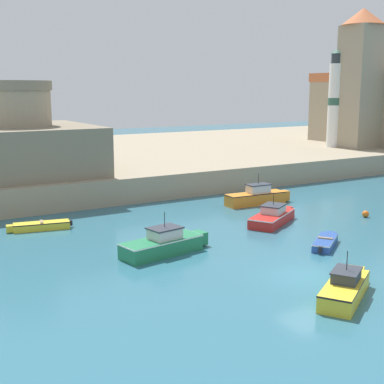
{
  "coord_description": "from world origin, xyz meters",
  "views": [
    {
      "loc": [
        -18.52,
        -19.51,
        9.54
      ],
      "look_at": [
        1.32,
        13.8,
        2.0
      ],
      "focal_mm": 50.0,
      "sensor_mm": 36.0,
      "label": 1
    }
  ],
  "objects_px": {
    "motorboat_red_6": "(273,216)",
    "mooring_buoy": "(366,214)",
    "dinghy_yellow_2": "(40,226)",
    "motorboat_orange_1": "(257,197)",
    "lighthouse": "(336,99)",
    "church": "(374,102)",
    "motorboat_green_3": "(164,244)",
    "motorboat_yellow_0": "(345,287)",
    "dinghy_blue_5": "(325,242)",
    "fortress": "(16,143)"
  },
  "relations": [
    {
      "from": "motorboat_red_6",
      "to": "lighthouse",
      "type": "distance_m",
      "value": 34.11
    },
    {
      "from": "dinghy_blue_5",
      "to": "mooring_buoy",
      "type": "bearing_deg",
      "value": 26.37
    },
    {
      "from": "motorboat_orange_1",
      "to": "motorboat_red_6",
      "type": "distance_m",
      "value": 6.34
    },
    {
      "from": "motorboat_yellow_0",
      "to": "motorboat_red_6",
      "type": "height_order",
      "value": "motorboat_red_6"
    },
    {
      "from": "dinghy_yellow_2",
      "to": "motorboat_yellow_0",
      "type": "bearing_deg",
      "value": -65.53
    },
    {
      "from": "motorboat_yellow_0",
      "to": "mooring_buoy",
      "type": "height_order",
      "value": "motorboat_yellow_0"
    },
    {
      "from": "motorboat_red_6",
      "to": "motorboat_yellow_0",
      "type": "bearing_deg",
      "value": -115.68
    },
    {
      "from": "dinghy_yellow_2",
      "to": "dinghy_blue_5",
      "type": "relative_size",
      "value": 1.24
    },
    {
      "from": "church",
      "to": "fortress",
      "type": "relative_size",
      "value": 1.35
    },
    {
      "from": "motorboat_orange_1",
      "to": "church",
      "type": "relative_size",
      "value": 0.35
    },
    {
      "from": "motorboat_green_3",
      "to": "mooring_buoy",
      "type": "height_order",
      "value": "motorboat_green_3"
    },
    {
      "from": "motorboat_orange_1",
      "to": "lighthouse",
      "type": "relative_size",
      "value": 0.48
    },
    {
      "from": "motorboat_yellow_0",
      "to": "dinghy_yellow_2",
      "type": "height_order",
      "value": "motorboat_yellow_0"
    },
    {
      "from": "mooring_buoy",
      "to": "fortress",
      "type": "relative_size",
      "value": 0.04
    },
    {
      "from": "motorboat_yellow_0",
      "to": "motorboat_orange_1",
      "type": "relative_size",
      "value": 0.83
    },
    {
      "from": "motorboat_yellow_0",
      "to": "motorboat_red_6",
      "type": "bearing_deg",
      "value": 64.32
    },
    {
      "from": "motorboat_green_3",
      "to": "church",
      "type": "distance_m",
      "value": 49.41
    },
    {
      "from": "motorboat_green_3",
      "to": "church",
      "type": "xyz_separation_m",
      "value": [
        43.38,
        22.56,
        7.11
      ]
    },
    {
      "from": "mooring_buoy",
      "to": "motorboat_orange_1",
      "type": "bearing_deg",
      "value": 118.3
    },
    {
      "from": "church",
      "to": "dinghy_blue_5",
      "type": "bearing_deg",
      "value": -142.4
    },
    {
      "from": "motorboat_red_6",
      "to": "fortress",
      "type": "xyz_separation_m",
      "value": [
        -13.62,
        18.3,
        4.39
      ]
    },
    {
      "from": "lighthouse",
      "to": "dinghy_blue_5",
      "type": "bearing_deg",
      "value": -135.97
    },
    {
      "from": "motorboat_yellow_0",
      "to": "dinghy_yellow_2",
      "type": "relative_size",
      "value": 1.13
    },
    {
      "from": "motorboat_orange_1",
      "to": "motorboat_red_6",
      "type": "relative_size",
      "value": 1.07
    },
    {
      "from": "dinghy_yellow_2",
      "to": "motorboat_red_6",
      "type": "height_order",
      "value": "motorboat_red_6"
    },
    {
      "from": "church",
      "to": "dinghy_yellow_2",
      "type": "bearing_deg",
      "value": -164.41
    },
    {
      "from": "motorboat_green_3",
      "to": "church",
      "type": "height_order",
      "value": "church"
    },
    {
      "from": "dinghy_yellow_2",
      "to": "motorboat_green_3",
      "type": "xyz_separation_m",
      "value": [
        4.77,
        -9.12,
        0.31
      ]
    },
    {
      "from": "motorboat_yellow_0",
      "to": "mooring_buoy",
      "type": "xyz_separation_m",
      "value": [
        13.23,
        10.49,
        -0.27
      ]
    },
    {
      "from": "motorboat_red_6",
      "to": "mooring_buoy",
      "type": "height_order",
      "value": "motorboat_red_6"
    },
    {
      "from": "motorboat_orange_1",
      "to": "lighthouse",
      "type": "bearing_deg",
      "value": 31.84
    },
    {
      "from": "dinghy_blue_5",
      "to": "motorboat_red_6",
      "type": "xyz_separation_m",
      "value": [
        0.93,
        6.19,
        0.22
      ]
    },
    {
      "from": "fortress",
      "to": "lighthouse",
      "type": "height_order",
      "value": "lighthouse"
    },
    {
      "from": "motorboat_green_3",
      "to": "lighthouse",
      "type": "height_order",
      "value": "lighthouse"
    },
    {
      "from": "dinghy_yellow_2",
      "to": "motorboat_red_6",
      "type": "xyz_separation_m",
      "value": [
        14.92,
        -6.67,
        0.21
      ]
    },
    {
      "from": "motorboat_green_3",
      "to": "fortress",
      "type": "xyz_separation_m",
      "value": [
        -3.47,
        20.75,
        4.29
      ]
    },
    {
      "from": "dinghy_yellow_2",
      "to": "dinghy_blue_5",
      "type": "bearing_deg",
      "value": -42.6
    },
    {
      "from": "dinghy_yellow_2",
      "to": "mooring_buoy",
      "type": "xyz_separation_m",
      "value": [
        22.05,
        -8.88,
        -0.04
      ]
    },
    {
      "from": "mooring_buoy",
      "to": "motorboat_green_3",
      "type": "bearing_deg",
      "value": -179.19
    },
    {
      "from": "dinghy_blue_5",
      "to": "mooring_buoy",
      "type": "xyz_separation_m",
      "value": [
        8.05,
        3.99,
        -0.02
      ]
    },
    {
      "from": "dinghy_blue_5",
      "to": "church",
      "type": "xyz_separation_m",
      "value": [
        34.16,
        26.3,
        7.43
      ]
    },
    {
      "from": "motorboat_orange_1",
      "to": "motorboat_red_6",
      "type": "bearing_deg",
      "value": -117.33
    },
    {
      "from": "lighthouse",
      "to": "mooring_buoy",
      "type": "bearing_deg",
      "value": -130.67
    },
    {
      "from": "dinghy_yellow_2",
      "to": "motorboat_green_3",
      "type": "height_order",
      "value": "motorboat_green_3"
    },
    {
      "from": "lighthouse",
      "to": "motorboat_red_6",
      "type": "bearing_deg",
      "value": -142.55
    },
    {
      "from": "mooring_buoy",
      "to": "church",
      "type": "bearing_deg",
      "value": 40.52
    },
    {
      "from": "motorboat_yellow_0",
      "to": "lighthouse",
      "type": "bearing_deg",
      "value": 45.36
    },
    {
      "from": "dinghy_yellow_2",
      "to": "motorboat_green_3",
      "type": "bearing_deg",
      "value": -62.37
    },
    {
      "from": "motorboat_orange_1",
      "to": "fortress",
      "type": "xyz_separation_m",
      "value": [
        -16.53,
        12.67,
        4.25
      ]
    },
    {
      "from": "church",
      "to": "fortress",
      "type": "xyz_separation_m",
      "value": [
        -46.85,
        -1.81,
        -2.82
      ]
    }
  ]
}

